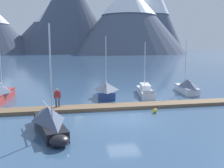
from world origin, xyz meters
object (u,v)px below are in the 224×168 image
sailboat_mid_dock_port (106,90)px  sailboat_mid_dock_starboard (145,90)px  person_on_dock (57,96)px  sailboat_second_berth (49,120)px  sailboat_far_berth (186,86)px  mooring_buoy_channel_marker (155,111)px

sailboat_mid_dock_port → sailboat_mid_dock_starboard: bearing=1.8°
person_on_dock → sailboat_mid_dock_port: bearing=48.5°
sailboat_second_berth → person_on_dock: size_ratio=4.23×
sailboat_mid_dock_starboard → sailboat_far_berth: 5.54m
sailboat_mid_dock_port → sailboat_far_berth: size_ratio=1.05×
sailboat_second_berth → sailboat_mid_dock_starboard: bearing=50.0°
sailboat_second_berth → sailboat_mid_dock_starboard: size_ratio=0.97×
sailboat_mid_dock_starboard → mooring_buoy_channel_marker: sailboat_mid_dock_starboard is taller
sailboat_second_berth → sailboat_far_berth: size_ratio=1.09×
sailboat_far_berth → person_on_dock: bearing=-156.5°
sailboat_second_berth → sailboat_mid_dock_port: bearing=65.4°
sailboat_mid_dock_port → sailboat_mid_dock_starboard: 4.69m
mooring_buoy_channel_marker → sailboat_mid_dock_starboard: bearing=80.1°
sailboat_far_berth → sailboat_second_berth: bearing=-140.9°
sailboat_second_berth → sailboat_mid_dock_port: size_ratio=1.03×
sailboat_second_berth → mooring_buoy_channel_marker: 9.41m
sailboat_second_berth → mooring_buoy_channel_marker: (8.65, 3.67, -0.58)m
sailboat_mid_dock_port → sailboat_second_berth: bearing=-114.6°
sailboat_second_berth → sailboat_far_berth: 20.12m
sailboat_second_berth → person_on_dock: sailboat_second_berth is taller
sailboat_mid_dock_starboard → person_on_dock: bearing=-148.6°
sailboat_mid_dock_port → mooring_buoy_channel_marker: bearing=-68.6°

